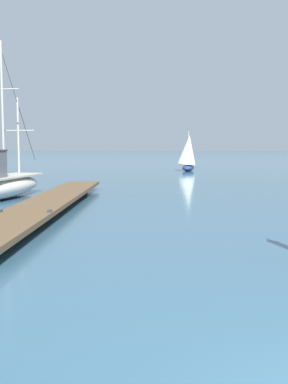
{
  "coord_description": "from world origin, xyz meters",
  "views": [
    {
      "loc": [
        -2.08,
        -4.17,
        2.61
      ],
      "look_at": [
        -2.73,
        7.9,
        1.4
      ],
      "focal_mm": 44.52,
      "sensor_mm": 36.0,
      "label": 1
    }
  ],
  "objects": [
    {
      "name": "distant_sailboat",
      "position": [
        -0.24,
        43.18,
        1.74
      ],
      "size": [
        2.33,
        3.72,
        3.96
      ],
      "color": "navy",
      "rests_on": "ground"
    },
    {
      "name": "floating_dock",
      "position": [
        -6.83,
        14.36,
        0.36
      ],
      "size": [
        2.38,
        18.73,
        0.53
      ],
      "color": "brown",
      "rests_on": "ground"
    },
    {
      "name": "fishing_boat_0",
      "position": [
        -10.23,
        18.2,
        0.72
      ],
      "size": [
        2.86,
        7.94,
        7.55
      ],
      "color": "silver",
      "rests_on": "ground"
    }
  ]
}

